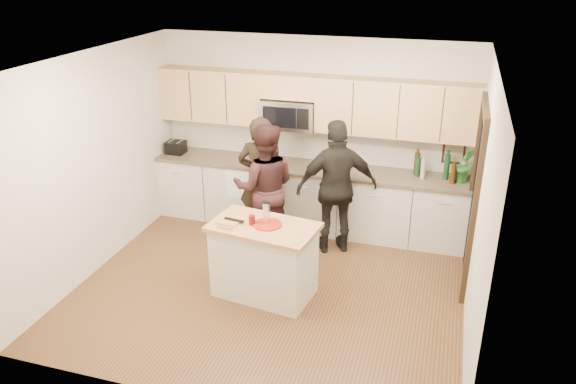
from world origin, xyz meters
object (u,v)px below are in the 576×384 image
(woman_left, at_px, (261,180))
(woman_center, at_px, (265,188))
(island, at_px, (264,260))
(toaster, at_px, (176,147))
(woman_right, at_px, (337,188))

(woman_left, bearing_deg, woman_center, 117.93)
(woman_left, relative_size, woman_center, 1.02)
(island, xyz_separation_m, toaster, (-2.02, 1.84, 0.58))
(toaster, xyz_separation_m, woman_left, (1.54, -0.54, -0.14))
(island, distance_m, woman_right, 1.48)
(woman_left, height_order, woman_center, woman_left)
(toaster, distance_m, woman_right, 2.65)
(toaster, bearing_deg, woman_left, -19.27)
(island, relative_size, woman_right, 0.71)
(toaster, xyz_separation_m, woman_right, (2.59, -0.55, -0.12))
(island, distance_m, toaster, 2.80)
(island, height_order, woman_center, woman_center)
(toaster, height_order, woman_right, woman_right)
(island, bearing_deg, woman_left, 118.22)
(island, bearing_deg, woman_center, 116.07)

